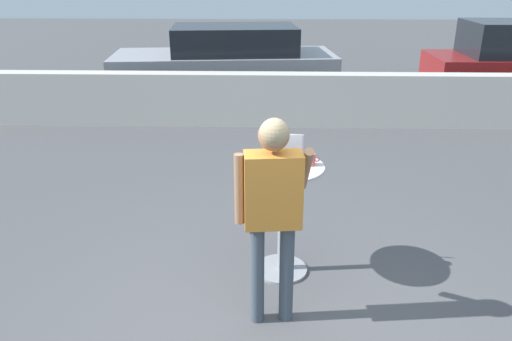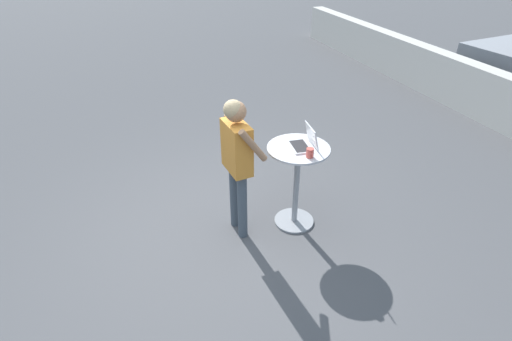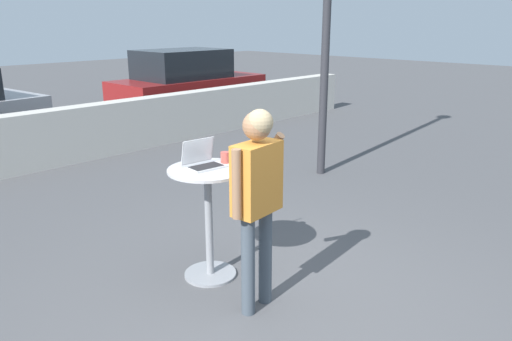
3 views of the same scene
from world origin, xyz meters
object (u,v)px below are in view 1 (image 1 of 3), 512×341
Objects in this scene: cafe_table at (282,206)px; coffee_mug at (311,159)px; standing_person at (273,199)px; laptop at (284,157)px; parked_car_further_down at (227,62)px.

coffee_mug is at bearing 4.73° from cafe_table.
standing_person is (-0.09, -0.68, 0.39)m from cafe_table.
cafe_table is 0.44m from laptop.
parked_car_further_down reaches higher than cafe_table.
standing_person is (-0.10, -0.75, -0.04)m from laptop.
standing_person is 7.15m from parked_car_further_down.
standing_person reaches higher than parked_car_further_down.
laptop is 0.76m from standing_person.
laptop is at bearing 168.48° from coffee_mug.
cafe_table is 0.79m from standing_person.
parked_car_further_down is at bearing 101.02° from coffee_mug.
laptop is 0.07× the size of parked_car_further_down.
coffee_mug is 0.77m from standing_person.
parked_car_further_down is (-1.01, 6.40, 0.12)m from cafe_table.
standing_person is 0.36× the size of parked_car_further_down.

